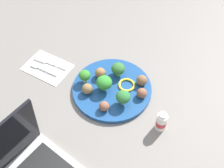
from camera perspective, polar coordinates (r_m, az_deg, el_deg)
The scene contains 16 objects.
ground_plane at distance 1.02m, azimuth -0.00°, elevation -1.27°, with size 4.00×4.00×0.00m, color slate.
plate at distance 1.02m, azimuth -0.00°, elevation -0.99°, with size 0.28×0.28×0.02m, color navy.
broccoli_floret_center at distance 1.03m, azimuth 1.22°, elevation 3.03°, with size 0.05×0.05×0.05m.
broccoli_floret_front_left at distance 1.01m, azimuth -5.45°, elevation 1.66°, with size 0.04×0.04×0.05m.
broccoli_floret_front_right at distance 0.94m, azimuth 2.23°, elevation -2.59°, with size 0.05×0.05×0.06m.
broccoli_floret_back_right at distance 0.98m, azimuth -1.57°, elevation 0.25°, with size 0.05×0.05×0.06m.
meatball_front_right at distance 0.99m, azimuth -4.95°, elevation -0.98°, with size 0.04×0.04×0.04m, color brown.
meatball_back_left at distance 1.03m, azimuth -2.35°, elevation 2.20°, with size 0.04×0.04×0.04m, color brown.
meatball_near_rim at distance 0.98m, azimuth 5.93°, elevation -1.81°, with size 0.04×0.04×0.04m, color brown.
meatball_front_left at distance 0.94m, azimuth -1.59°, elevation -4.45°, with size 0.03×0.03×0.03m, color brown.
meatball_back_right at distance 1.01m, azimuth 5.93°, elevation 0.73°, with size 0.04×0.04×0.04m, color brown.
pepper_ring_back_left at distance 1.01m, azimuth 2.93°, elevation -0.18°, with size 0.06×0.06×0.01m, color yellow.
napkin at distance 1.12m, azimuth -12.71°, elevation 3.28°, with size 0.17×0.12×0.01m, color white.
fork at distance 1.11m, azimuth -13.64°, elevation 2.99°, with size 0.12×0.02×0.01m.
knife at distance 1.13m, azimuth -12.49°, elevation 4.16°, with size 0.15×0.02×0.01m.
yogurt_bottle at distance 0.92m, azimuth 9.78°, elevation -7.42°, with size 0.03×0.03×0.08m.
Camera 1 is at (-0.30, 0.55, 0.81)m, focal length 45.99 mm.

